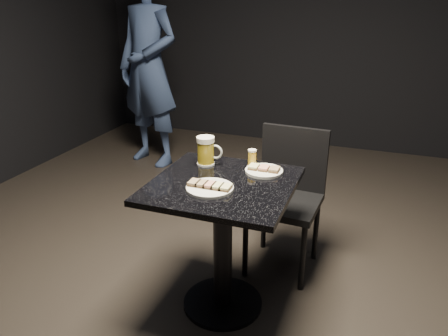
% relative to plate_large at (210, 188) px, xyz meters
% --- Properties ---
extents(floor, '(6.00, 6.00, 0.00)m').
position_rel_plate_large_xyz_m(floor, '(0.03, 0.10, -0.76)').
color(floor, black).
rests_on(floor, ground).
extents(plate_large, '(0.23, 0.23, 0.01)m').
position_rel_plate_large_xyz_m(plate_large, '(0.00, 0.00, 0.00)').
color(plate_large, silver).
rests_on(plate_large, table).
extents(plate_small, '(0.20, 0.20, 0.01)m').
position_rel_plate_large_xyz_m(plate_small, '(0.19, 0.30, 0.00)').
color(plate_small, white).
rests_on(plate_small, table).
extents(patron, '(0.80, 0.63, 1.92)m').
position_rel_plate_large_xyz_m(patron, '(-1.43, 1.98, 0.20)').
color(patron, navy).
rests_on(patron, floor).
extents(table, '(0.70, 0.70, 0.75)m').
position_rel_plate_large_xyz_m(table, '(0.03, 0.10, -0.25)').
color(table, black).
rests_on(table, floor).
extents(beer_mug, '(0.14, 0.10, 0.16)m').
position_rel_plate_large_xyz_m(beer_mug, '(-0.14, 0.30, 0.07)').
color(beer_mug, silver).
rests_on(beer_mug, table).
extents(beer_tumbler, '(0.05, 0.05, 0.10)m').
position_rel_plate_large_xyz_m(beer_tumbler, '(0.10, 0.35, 0.04)').
color(beer_tumbler, silver).
rests_on(beer_tumbler, table).
extents(chair, '(0.44, 0.44, 0.88)m').
position_rel_plate_large_xyz_m(chair, '(0.25, 0.64, -0.26)').
color(chair, black).
rests_on(chair, floor).
extents(canapes_on_plate_large, '(0.21, 0.07, 0.02)m').
position_rel_plate_large_xyz_m(canapes_on_plate_large, '(-0.00, -0.00, 0.02)').
color(canapes_on_plate_large, '#4C3521').
rests_on(canapes_on_plate_large, plate_large).
extents(canapes_on_plate_small, '(0.16, 0.07, 0.02)m').
position_rel_plate_large_xyz_m(canapes_on_plate_small, '(0.19, 0.30, 0.02)').
color(canapes_on_plate_small, '#4C3521').
rests_on(canapes_on_plate_small, plate_small).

